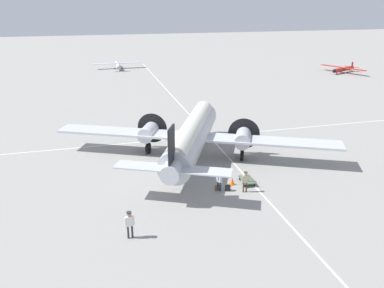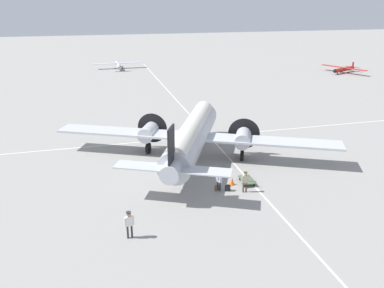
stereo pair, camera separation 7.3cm
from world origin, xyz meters
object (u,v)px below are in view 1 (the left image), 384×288
object	(u,v)px
crew_foreground	(130,222)
baggage_cart	(247,180)
passenger_boarding	(219,179)
traffic_cone	(232,181)
suitcase_near_door	(228,188)
light_aircraft_distant	(343,69)
light_aircraft_taxiing	(118,65)
ramp_agent	(245,179)
airliner_main	(193,134)
suitcase_upright_spare	(218,188)

from	to	relation	value
crew_foreground	baggage_cart	size ratio (longest dim) A/B	1.05
baggage_cart	passenger_boarding	bearing A→B (deg)	108.39
crew_foreground	passenger_boarding	distance (m)	8.77
traffic_cone	suitcase_near_door	bearing A→B (deg)	-127.24
crew_foreground	passenger_boarding	bearing A→B (deg)	25.15
baggage_cart	light_aircraft_distant	xyz separation A→B (m)	(39.59, 42.82, 0.55)
light_aircraft_distant	light_aircraft_taxiing	xyz separation A→B (m)	(-45.60, 17.77, 0.03)
traffic_cone	baggage_cart	bearing A→B (deg)	-2.80
light_aircraft_distant	crew_foreground	bearing A→B (deg)	20.26
ramp_agent	suitcase_near_door	bearing A→B (deg)	166.18
airliner_main	traffic_cone	bearing A→B (deg)	-137.99
airliner_main	crew_foreground	xyz separation A→B (m)	(-7.12, -11.29, -1.38)
ramp_agent	suitcase_near_door	distance (m)	1.58
suitcase_near_door	airliner_main	bearing A→B (deg)	98.62
passenger_boarding	airliner_main	bearing A→B (deg)	-34.15
light_aircraft_distant	traffic_cone	world-z (taller)	light_aircraft_distant
suitcase_near_door	suitcase_upright_spare	xyz separation A→B (m)	(-0.73, 0.29, -0.04)
crew_foreground	suitcase_upright_spare	xyz separation A→B (m)	(7.44, 4.69, -0.97)
passenger_boarding	ramp_agent	size ratio (longest dim) A/B	0.94
suitcase_near_door	light_aircraft_distant	xyz separation A→B (m)	(41.60, 43.70, 0.57)
suitcase_near_door	baggage_cart	size ratio (longest dim) A/B	0.30
light_aircraft_distant	passenger_boarding	bearing A→B (deg)	22.05
baggage_cart	traffic_cone	size ratio (longest dim) A/B	2.99
passenger_boarding	ramp_agent	world-z (taller)	ramp_agent
suitcase_near_door	baggage_cart	distance (m)	2.19
airliner_main	suitcase_near_door	bearing A→B (deg)	-145.94
crew_foreground	ramp_agent	xyz separation A→B (m)	(9.40, 3.87, -0.09)
passenger_boarding	baggage_cart	distance (m)	2.88
passenger_boarding	light_aircraft_taxiing	xyz separation A→B (m)	(-3.32, 61.29, -0.16)
crew_foreground	baggage_cart	xyz separation A→B (m)	(10.17, 5.29, -0.91)
crew_foreground	airliner_main	bearing A→B (deg)	51.37
traffic_cone	crew_foreground	bearing A→B (deg)	-148.95
passenger_boarding	light_aircraft_distant	distance (m)	60.68
suitcase_upright_spare	crew_foreground	bearing A→B (deg)	-147.78
light_aircraft_taxiing	traffic_cone	world-z (taller)	light_aircraft_taxiing
suitcase_upright_spare	traffic_cone	world-z (taller)	traffic_cone
passenger_boarding	traffic_cone	bearing A→B (deg)	-98.68
crew_foreground	suitcase_near_door	distance (m)	9.32
passenger_boarding	baggage_cart	world-z (taller)	passenger_boarding
airliner_main	suitcase_upright_spare	size ratio (longest dim) A/B	49.22
airliner_main	baggage_cart	bearing A→B (deg)	-127.59
suitcase_near_door	suitcase_upright_spare	bearing A→B (deg)	158.43
baggage_cart	light_aircraft_taxiing	bearing A→B (deg)	9.45
baggage_cart	crew_foreground	bearing A→B (deg)	121.24
passenger_boarding	ramp_agent	distance (m)	2.05
airliner_main	suitcase_upright_spare	distance (m)	7.01
light_aircraft_distant	traffic_cone	size ratio (longest dim) A/B	16.15
light_aircraft_distant	traffic_cone	bearing A→B (deg)	22.52
airliner_main	baggage_cart	size ratio (longest dim) A/B	14.16
crew_foreground	light_aircraft_taxiing	bearing A→B (deg)	80.02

